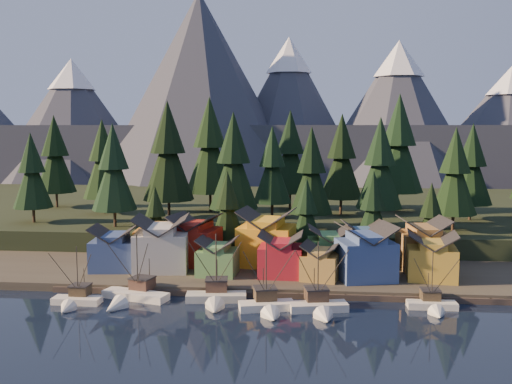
# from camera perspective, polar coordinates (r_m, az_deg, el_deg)

# --- Properties ---
(ground) EXTENTS (500.00, 500.00, 0.00)m
(ground) POSITION_cam_1_polar(r_m,az_deg,el_deg) (86.30, 1.35, -13.47)
(ground) COLOR black
(ground) RESTS_ON ground
(shore_strip) EXTENTS (400.00, 50.00, 1.50)m
(shore_strip) POSITION_cam_1_polar(r_m,az_deg,el_deg) (124.38, 2.69, -6.82)
(shore_strip) COLOR #363027
(shore_strip) RESTS_ON ground
(hillside) EXTENTS (420.00, 100.00, 6.00)m
(hillside) POSITION_cam_1_polar(r_m,az_deg,el_deg) (173.00, 3.50, -2.24)
(hillside) COLOR black
(hillside) RESTS_ON ground
(dock) EXTENTS (80.00, 4.00, 1.00)m
(dock) POSITION_cam_1_polar(r_m,az_deg,el_deg) (101.77, 2.03, -10.02)
(dock) COLOR #443931
(dock) RESTS_ON ground
(mountain_ridge) EXTENTS (560.00, 190.00, 90.00)m
(mountain_ridge) POSITION_cam_1_polar(r_m,az_deg,el_deg) (294.61, 3.55, 5.92)
(mountain_ridge) COLOR #424454
(mountain_ridge) RESTS_ON ground
(boat_0) EXTENTS (8.31, 9.04, 10.75)m
(boat_0) POSITION_cam_1_polar(r_m,az_deg,el_deg) (100.58, -17.71, -9.56)
(boat_0) COLOR silver
(boat_0) RESTS_ON ground
(boat_1) EXTENTS (12.46, 13.04, 12.49)m
(boat_1) POSITION_cam_1_polar(r_m,az_deg,el_deg) (100.32, -12.40, -9.39)
(boat_1) COLOR white
(boat_1) RESTS_ON ground
(boat_2) EXTENTS (10.78, 11.52, 12.79)m
(boat_2) POSITION_cam_1_polar(r_m,az_deg,el_deg) (97.30, -4.04, -9.60)
(boat_2) COLOR beige
(boat_2) RESTS_ON ground
(boat_3) EXTENTS (9.69, 10.36, 12.24)m
(boat_3) POSITION_cam_1_polar(r_m,az_deg,el_deg) (92.75, 1.19, -10.41)
(boat_3) COLOR white
(boat_3) RESTS_ON ground
(boat_4) EXTENTS (10.04, 10.68, 12.42)m
(boat_4) POSITION_cam_1_polar(r_m,az_deg,el_deg) (92.85, 6.41, -10.43)
(boat_4) COLOR silver
(boat_4) RESTS_ON ground
(boat_5) EXTENTS (8.18, 8.90, 10.43)m
(boat_5) POSITION_cam_1_polar(r_m,az_deg,el_deg) (97.95, 17.33, -10.03)
(boat_5) COLOR silver
(boat_5) RESTS_ON ground
(house_front_0) EXTENTS (9.45, 9.03, 8.63)m
(house_front_0) POSITION_cam_1_polar(r_m,az_deg,el_deg) (115.69, -13.99, -5.35)
(house_front_0) COLOR #33487A
(house_front_0) RESTS_ON shore_strip
(house_front_1) EXTENTS (11.38, 11.03, 10.61)m
(house_front_1) POSITION_cam_1_polar(r_m,az_deg,el_deg) (113.45, -9.42, -4.94)
(house_front_1) COLOR beige
(house_front_1) RESTS_ON shore_strip
(house_front_2) EXTENTS (7.68, 7.73, 7.08)m
(house_front_2) POSITION_cam_1_polar(r_m,az_deg,el_deg) (109.02, -3.88, -6.34)
(house_front_2) COLOR #538648
(house_front_2) RESTS_ON shore_strip
(house_front_3) EXTENTS (8.32, 7.96, 8.23)m
(house_front_3) POSITION_cam_1_polar(r_m,az_deg,el_deg) (107.84, 2.49, -6.14)
(house_front_3) COLOR #A41926
(house_front_3) RESTS_ON shore_strip
(house_front_4) EXTENTS (7.82, 8.22, 6.69)m
(house_front_4) POSITION_cam_1_polar(r_m,az_deg,el_deg) (106.36, 6.45, -6.81)
(house_front_4) COLOR olive
(house_front_4) RESTS_ON shore_strip
(house_front_5) EXTENTS (11.59, 10.95, 10.21)m
(house_front_5) POSITION_cam_1_polar(r_m,az_deg,el_deg) (107.09, 10.92, -5.78)
(house_front_5) COLOR #385085
(house_front_5) RESTS_ON shore_strip
(house_front_6) EXTENTS (9.57, 9.15, 8.68)m
(house_front_6) POSITION_cam_1_polar(r_m,az_deg,el_deg) (110.30, 17.17, -6.02)
(house_front_6) COLOR #B08B2D
(house_front_6) RESTS_ON shore_strip
(house_back_0) EXTENTS (8.90, 8.58, 9.13)m
(house_back_0) POSITION_cam_1_polar(r_m,az_deg,el_deg) (122.25, -9.93, -4.49)
(house_back_0) COLOR #BC8030
(house_back_0) RESTS_ON shore_strip
(house_back_1) EXTENTS (10.74, 10.82, 10.14)m
(house_back_1) POSITION_cam_1_polar(r_m,az_deg,el_deg) (117.40, -6.13, -4.62)
(house_back_1) COLOR maroon
(house_back_1) RESTS_ON shore_strip
(house_back_2) EXTENTS (12.02, 11.28, 11.35)m
(house_back_2) POSITION_cam_1_polar(r_m,az_deg,el_deg) (115.87, 1.05, -4.42)
(house_back_2) COLOR gold
(house_back_2) RESTS_ON shore_strip
(house_back_3) EXTENTS (8.69, 7.83, 8.41)m
(house_back_3) POSITION_cam_1_polar(r_m,az_deg,el_deg) (114.49, 7.34, -5.39)
(house_back_3) COLOR #468246
(house_back_3) RESTS_ON shore_strip
(house_back_4) EXTENTS (9.16, 8.88, 8.92)m
(house_back_4) POSITION_cam_1_polar(r_m,az_deg,el_deg) (117.47, 10.73, -5.01)
(house_back_4) COLOR #335578
(house_back_4) RESTS_ON shore_strip
(house_back_5) EXTENTS (9.84, 9.95, 10.14)m
(house_back_5) POSITION_cam_1_polar(r_m,az_deg,el_deg) (117.34, 16.37, -4.87)
(house_back_5) COLOR olive
(house_back_5) RESTS_ON shore_strip
(tree_hill_0) EXTENTS (9.49, 9.49, 22.11)m
(tree_hill_0) POSITION_cam_1_polar(r_m,az_deg,el_deg) (149.56, -21.50, 1.73)
(tree_hill_0) COLOR #332319
(tree_hill_0) RESTS_ON hillside
(tree_hill_1) EXTENTS (10.95, 10.95, 25.51)m
(tree_hill_1) POSITION_cam_1_polar(r_m,az_deg,el_deg) (159.23, -15.06, 2.91)
(tree_hill_1) COLOR #332319
(tree_hill_1) RESTS_ON hillside
(tree_hill_2) EXTENTS (10.44, 10.44, 24.32)m
(tree_hill_2) POSITION_cam_1_polar(r_m,az_deg,el_deg) (137.11, -14.05, 2.10)
(tree_hill_2) COLOR #332319
(tree_hill_2) RESTS_ON hillside
(tree_hill_3) EXTENTS (12.90, 12.90, 30.05)m
(tree_hill_3) POSITION_cam_1_polar(r_m,az_deg,el_deg) (145.48, -8.78, 3.71)
(tree_hill_3) COLOR #332319
(tree_hill_3) RESTS_ON hillside
(tree_hill_4) EXTENTS (13.61, 13.61, 31.71)m
(tree_hill_4) POSITION_cam_1_polar(r_m,az_deg,el_deg) (158.41, -4.64, 4.33)
(tree_hill_4) COLOR #332319
(tree_hill_4) RESTS_ON hillside
(tree_hill_5) EXTENTS (11.58, 11.58, 26.97)m
(tree_hill_5) POSITION_cam_1_polar(r_m,az_deg,el_deg) (132.33, -2.26, 2.76)
(tree_hill_5) COLOR #332319
(tree_hill_5) RESTS_ON hillside
(tree_hill_6) EXTENTS (10.17, 10.17, 23.69)m
(tree_hill_6) POSITION_cam_1_polar(r_m,az_deg,el_deg) (146.55, 1.64, 2.44)
(tree_hill_6) COLOR #332319
(tree_hill_6) RESTS_ON hillside
(tree_hill_7) EXTENTS (10.11, 10.11, 23.54)m
(tree_hill_7) POSITION_cam_1_polar(r_m,az_deg,el_deg) (129.29, 5.56, 1.81)
(tree_hill_7) COLOR #332319
(tree_hill_7) RESTS_ON hillside
(tree_hill_8) EXTENTS (11.58, 11.58, 26.98)m
(tree_hill_8) POSITION_cam_1_polar(r_m,az_deg,el_deg) (153.32, 8.56, 3.23)
(tree_hill_8) COLOR #332319
(tree_hill_8) RESTS_ON hillside
(tree_hill_9) EXTENTS (11.10, 11.10, 25.85)m
(tree_hill_9) POSITION_cam_1_polar(r_m,az_deg,el_deg) (137.14, 12.27, 2.50)
(tree_hill_9) COLOR #332319
(tree_hill_9) RESTS_ON hillside
(tree_hill_10) EXTENTS (13.97, 13.97, 32.55)m
(tree_hill_10) POSITION_cam_1_polar(r_m,az_deg,el_deg) (162.76, 14.07, 4.37)
(tree_hill_10) COLOR #332319
(tree_hill_10) RESTS_ON hillside
(tree_hill_11) EXTENTS (10.09, 10.09, 23.51)m
(tree_hill_11) POSITION_cam_1_polar(r_m,az_deg,el_deg) (135.19, 19.26, 1.67)
(tree_hill_11) COLOR #332319
(tree_hill_11) RESTS_ON hillside
(tree_hill_12) EXTENTS (10.45, 10.45, 24.35)m
(tree_hill_12) POSITION_cam_1_polar(r_m,az_deg,el_deg) (152.60, 20.76, 2.31)
(tree_hill_12) COLOR #332319
(tree_hill_12) RESTS_ON hillside
(tree_hill_15) EXTENTS (12.10, 12.10, 28.19)m
(tree_hill_15) POSITION_cam_1_polar(r_m,az_deg,el_deg) (163.14, 3.45, 3.72)
(tree_hill_15) COLOR #332319
(tree_hill_15) RESTS_ON hillside
(tree_hill_16) EXTENTS (11.51, 11.51, 26.82)m
(tree_hill_16) POSITION_cam_1_polar(r_m,az_deg,el_deg) (175.35, -19.45, 3.31)
(tree_hill_16) COLOR #332319
(tree_hill_16) RESTS_ON hillside
(tree_shore_0) EXTENTS (6.52, 6.52, 15.18)m
(tree_shore_0) POSITION_cam_1_polar(r_m,az_deg,el_deg) (127.02, -10.02, -2.47)
(tree_shore_0) COLOR #332319
(tree_shore_0) RESTS_ON shore_strip
(tree_shore_1) EXTENTS (8.00, 8.00, 18.63)m
(tree_shore_1) POSITION_cam_1_polar(r_m,az_deg,el_deg) (123.45, -2.86, -1.75)
(tree_shore_1) COLOR #332319
(tree_shore_1) RESTS_ON shore_strip
(tree_shore_2) EXTENTS (7.39, 7.39, 17.22)m
(tree_shore_2) POSITION_cam_1_polar(r_m,az_deg,el_deg) (122.29, 5.05, -2.22)
(tree_shore_2) COLOR #332319
(tree_shore_2) RESTS_ON shore_strip
(tree_shore_3) EXTENTS (8.13, 8.13, 18.93)m
(tree_shore_3) POSITION_cam_1_polar(r_m,az_deg,el_deg) (122.86, 11.60, -1.84)
(tree_shore_3) COLOR #332319
(tree_shore_3) RESTS_ON shore_strip
(tree_shore_4) EXTENTS (7.06, 7.06, 16.45)m
(tree_shore_4) POSITION_cam_1_polar(r_m,az_deg,el_deg) (124.93, 17.08, -2.49)
(tree_shore_4) COLOR #332319
(tree_shore_4) RESTS_ON shore_strip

